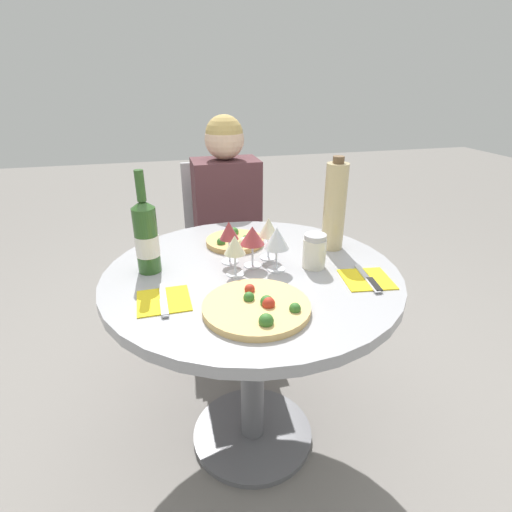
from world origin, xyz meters
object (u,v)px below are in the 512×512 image
at_px(chair_behind_diner, 226,252).
at_px(pizza_large, 258,307).
at_px(wine_bottle, 146,237).
at_px(tall_carafe, 335,206).
at_px(dining_table, 252,309).
at_px(seated_diner, 230,247).

height_order(chair_behind_diner, pizza_large, chair_behind_diner).
relative_size(wine_bottle, tall_carafe, 0.99).
distance_m(dining_table, pizza_large, 0.30).
height_order(chair_behind_diner, tall_carafe, tall_carafe).
height_order(pizza_large, wine_bottle, wine_bottle).
bearing_deg(dining_table, tall_carafe, 18.83).
bearing_deg(chair_behind_diner, dining_table, 86.14).
bearing_deg(wine_bottle, pizza_large, -49.05).
xyz_separation_m(chair_behind_diner, pizza_large, (-0.10, -1.11, 0.32)).
height_order(wine_bottle, tall_carafe, tall_carafe).
distance_m(dining_table, chair_behind_diner, 0.88).
height_order(dining_table, seated_diner, seated_diner).
relative_size(dining_table, seated_diner, 0.83).
height_order(seated_diner, pizza_large, seated_diner).
height_order(chair_behind_diner, seated_diner, seated_diner).
bearing_deg(pizza_large, chair_behind_diner, 84.74).
distance_m(chair_behind_diner, pizza_large, 1.16).
relative_size(dining_table, pizza_large, 3.27).
distance_m(dining_table, wine_bottle, 0.44).
xyz_separation_m(chair_behind_diner, tall_carafe, (0.28, -0.75, 0.47)).
relative_size(seated_diner, pizza_large, 3.94).
distance_m(dining_table, tall_carafe, 0.48).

